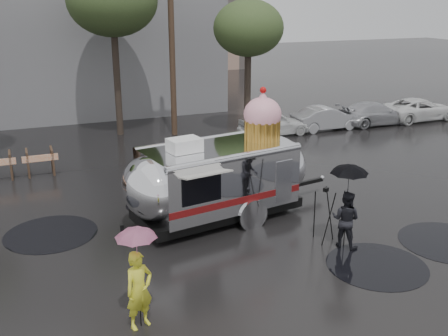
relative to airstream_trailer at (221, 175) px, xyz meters
name	(u,v)px	position (x,y,z in m)	size (l,w,h in m)	color
ground	(242,277)	(-0.85, -3.55, -1.41)	(120.00, 120.00, 0.00)	black
puddles	(263,247)	(0.32, -2.34, -1.40)	(12.94, 10.08, 0.01)	black
utility_pole	(172,39)	(1.65, 10.45, 3.21)	(1.60, 0.28, 9.00)	#473323
tree_mid	(112,1)	(-0.85, 11.45, 4.93)	(4.20, 4.20, 8.03)	#382D26
tree_right	(248,29)	(5.15, 9.45, 3.65)	(3.36, 3.36, 6.42)	#382D26
parked_cars	(356,113)	(10.94, 8.45, -0.69)	(13.20, 1.90, 1.50)	silver
airstream_trailer	(221,175)	(0.00, 0.00, 0.00)	(7.38, 3.59, 4.02)	silver
person_left	(139,290)	(-3.60, -4.61, -0.56)	(0.61, 0.41, 1.69)	yellow
umbrella_pink	(136,243)	(-3.60, -4.61, 0.49)	(1.03, 1.03, 2.25)	pink
person_right	(346,219)	(2.41, -3.09, -0.61)	(0.77, 0.43, 1.60)	black
umbrella_black	(349,179)	(2.41, -3.09, 0.56)	(1.23, 1.23, 2.39)	black
tripod	(325,209)	(2.07, -2.57, -0.45)	(0.65, 0.60, 1.59)	black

